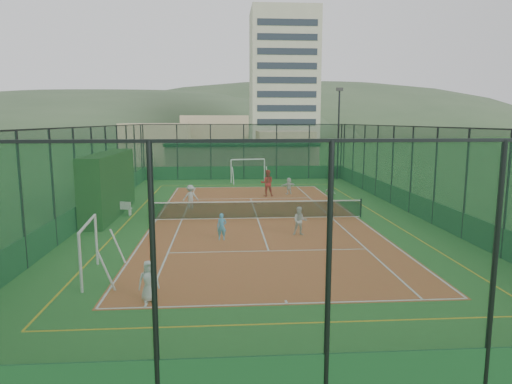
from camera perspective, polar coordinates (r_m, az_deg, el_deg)
ground at (r=25.14m, az=0.17°, el=-3.32°), size 300.00×300.00×0.00m
court_slab at (r=25.14m, az=0.17°, el=-3.31°), size 11.17×23.97×0.01m
tennis_net at (r=25.03m, az=0.17°, el=-2.13°), size 11.67×0.12×1.06m
perimeter_fence at (r=24.73m, az=0.17°, el=2.35°), size 18.12×34.12×5.00m
floodlight_ne at (r=42.41m, az=10.26°, el=7.15°), size 0.60×0.26×8.25m
clubhouse at (r=46.69m, az=-1.80°, el=4.30°), size 15.20×7.20×3.15m
apartment_tower at (r=107.82m, az=3.46°, el=14.05°), size 15.00×12.00×30.00m
distant_hills at (r=174.59m, az=-3.44°, el=7.15°), size 200.00×60.00×24.00m
hedge_left at (r=27.07m, az=-17.89°, el=0.93°), size 1.21×8.09×3.54m
white_bench at (r=27.07m, az=-16.77°, el=-1.92°), size 1.53×0.64×0.83m
futsal_goal_near at (r=16.65m, az=-20.15°, el=-6.89°), size 3.01×1.14×1.90m
futsal_goal_far at (r=39.72m, az=-1.02°, el=2.66°), size 3.21×1.48×2.00m
child_near_left at (r=14.09m, az=-13.25°, el=-10.79°), size 0.66×0.49×1.24m
child_near_mid at (r=20.64m, az=-4.31°, el=-4.32°), size 0.47×0.35×1.20m
child_near_right at (r=21.44m, az=5.50°, el=-3.63°), size 0.70×0.56×1.35m
child_far_left at (r=27.88m, az=-8.19°, el=-0.62°), size 1.02×0.66×1.48m
child_far_right at (r=30.16m, az=9.22°, el=-0.22°), size 0.75×0.55×1.18m
child_far_back at (r=33.38m, az=4.13°, el=0.77°), size 1.16×0.76×1.20m
coach at (r=32.29m, az=1.40°, el=1.12°), size 0.93×0.73×1.88m
tennis_balls at (r=26.64m, az=3.73°, el=-2.54°), size 2.90×1.35×0.07m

